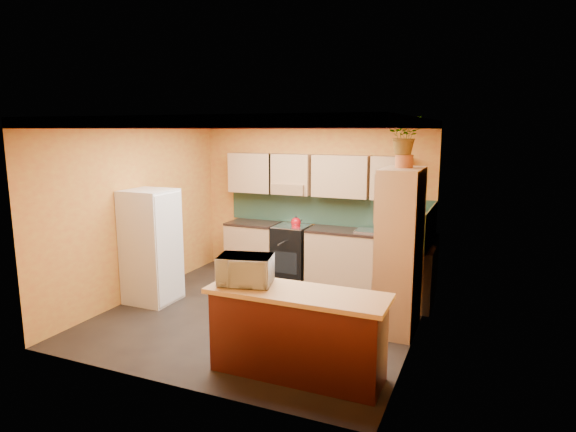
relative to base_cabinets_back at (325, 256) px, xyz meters
The scene contains 15 objects.
room_shell 2.26m from the base_cabinets_back, 101.60° to the right, with size 4.24×4.24×2.72m.
base_cabinets_back is the anchor object (origin of this frame).
countertop_back 0.46m from the base_cabinets_back, 90.00° to the right, with size 3.65×0.62×0.04m, color black.
stove 0.63m from the base_cabinets_back, behind, with size 0.58×0.58×0.91m, color black.
kettle 0.77m from the base_cabinets_back, behind, with size 0.17×0.17×0.18m, color #A80B12, non-canonical shape.
sink 0.92m from the base_cabinets_back, ahead, with size 0.48×0.40×0.03m, color silver.
base_cabinets_right 1.63m from the base_cabinets_back, 25.73° to the right, with size 0.60×0.80×0.88m, color tan.
countertop_right 1.69m from the base_cabinets_back, 25.73° to the right, with size 0.62×0.80×0.04m, color black.
fridge 2.89m from the base_cabinets_back, 136.65° to the right, with size 0.68×0.66×1.70m, color silver.
pantry 2.27m from the base_cabinets_back, 45.99° to the right, with size 0.48×0.90×2.10m, color tan.
fern_pot 2.76m from the base_cabinets_back, 45.07° to the right, with size 0.22×0.22×0.16m, color #9E5126.
fern 2.97m from the base_cabinets_back, 45.07° to the right, with size 0.42×0.37×0.47m, color tan.
breakfast_bar 3.29m from the base_cabinets_back, 76.53° to the right, with size 1.80×0.55×0.88m, color #461110.
bar_top 3.33m from the base_cabinets_back, 76.53° to the right, with size 1.90×0.65×0.05m, color tan.
microwave 3.27m from the base_cabinets_back, 87.00° to the right, with size 0.57×0.38×0.31m, color silver.
Camera 1 is at (2.86, -5.79, 2.57)m, focal length 30.00 mm.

